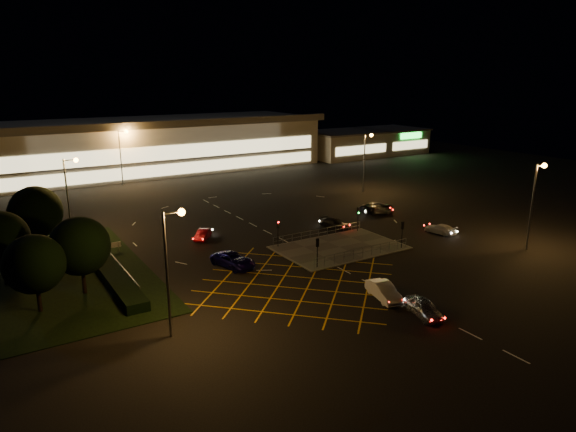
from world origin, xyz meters
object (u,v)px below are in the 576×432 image
car_queue_white (384,291)px  car_right_silver (378,209)px  car_approach_white (440,229)px  car_circ_red (203,234)px  signal_sw (317,247)px  signal_nw (278,228)px  car_near_silver (424,308)px  car_east_grey (377,207)px  car_left_blue (234,260)px  car_far_dkgrey (334,223)px  signal_ne (358,214)px  signal_se (402,229)px

car_queue_white → car_right_silver: size_ratio=1.08×
car_approach_white → car_circ_red: bearing=-33.5°
car_queue_white → signal_sw: bearing=107.9°
signal_nw → car_near_silver: size_ratio=0.74×
car_circ_red → car_east_grey: bearing=36.4°
car_left_blue → car_far_dkgrey: size_ratio=1.26×
signal_sw → car_circ_red: signal_sw is taller
car_east_grey → car_far_dkgrey: bearing=103.5°
car_circ_red → car_approach_white: car_circ_red is taller
signal_ne → car_near_silver: bearing=-116.3°
signal_ne → car_right_silver: (8.17, 5.36, -1.66)m
car_near_silver → car_queue_white: car_queue_white is taller
car_left_blue → car_approach_white: (27.74, -3.18, -0.14)m
car_queue_white → car_far_dkgrey: car_queue_white is taller
car_queue_white → car_far_dkgrey: size_ratio=1.06×
signal_sw → signal_se: size_ratio=1.00×
car_queue_white → car_left_blue: car_left_blue is taller
car_far_dkgrey → car_east_grey: (10.29, 3.33, 0.12)m
signal_nw → signal_ne: same height
signal_sw → car_east_grey: bearing=-145.4°
signal_nw → car_near_silver: 21.91m
signal_sw → car_far_dkgrey: (10.50, 10.99, -1.75)m
car_left_blue → car_circ_red: car_left_blue is taller
car_circ_red → car_approach_white: 30.09m
car_far_dkgrey → car_east_grey: bearing=4.2°
signal_nw → car_far_dkgrey: (10.50, 3.01, -1.75)m
car_near_silver → car_far_dkgrey: bearing=84.2°
signal_ne → car_far_dkgrey: 3.79m
signal_se → car_east_grey: (8.78, 14.32, -1.63)m
signal_se → car_circ_red: 24.06m
car_near_silver → car_approach_white: (19.26, 15.62, -0.11)m
signal_sw → signal_se: 12.00m
car_left_blue → car_approach_white: size_ratio=1.28×
signal_nw → car_circ_red: signal_nw is taller
car_left_blue → car_far_dkgrey: 18.75m
signal_se → car_east_grey: 16.88m
car_queue_white → car_right_silver: (19.47, 22.80, -0.03)m
signal_se → car_approach_white: (8.48, 1.79, -1.76)m
signal_sw → signal_ne: 14.41m
car_right_silver → signal_nw: bearing=128.1°
car_left_blue → car_queue_white: bearing=-75.7°
car_queue_white → car_circ_red: (-6.97, 25.00, -0.13)m
signal_se → car_circ_red: size_ratio=0.84×
car_near_silver → car_approach_white: car_near_silver is taller
signal_nw → car_far_dkgrey: signal_nw is taller
car_near_silver → signal_ne: bearing=78.3°
signal_sw → car_approach_white: 20.63m
signal_se → signal_nw: 14.41m
signal_nw → car_east_grey: 21.79m
signal_sw → car_right_silver: 24.24m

